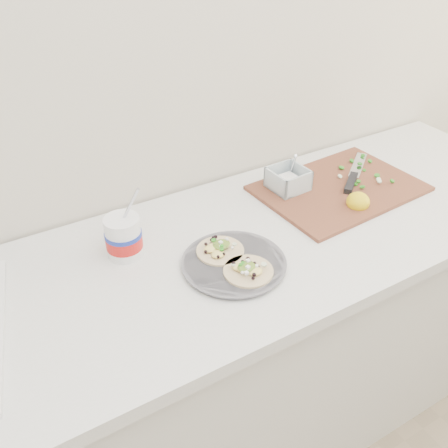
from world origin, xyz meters
TOP-DOWN VIEW (x-y plane):
  - counter at (0.00, 1.43)m, footprint 2.44×0.66m
  - taco_plate at (0.09, 1.34)m, footprint 0.27×0.27m
  - tub at (-0.13, 1.53)m, footprint 0.10×0.10m
  - cutboard at (0.56, 1.50)m, footprint 0.52×0.38m

SIDE VIEW (x-z plane):
  - counter at x=0.00m, z-range 0.00..0.90m
  - taco_plate at x=0.09m, z-range 0.90..0.94m
  - cutboard at x=0.56m, z-range 0.88..0.96m
  - tub at x=-0.13m, z-range 0.86..1.07m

